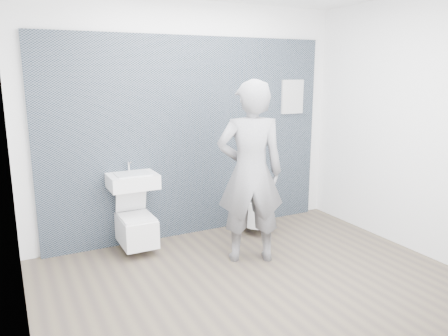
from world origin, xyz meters
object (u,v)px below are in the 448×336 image
washbasin (133,181)px  toilet_rounded (254,211)px  visitor (250,173)px  toilet_square (136,228)px

washbasin → toilet_rounded: 1.61m
toilet_rounded → visitor: (-0.48, -0.71, 0.69)m
toilet_square → toilet_rounded: size_ratio=1.20×
washbasin → visitor: bearing=-38.2°
toilet_rounded → washbasin: bearing=176.3°
washbasin → toilet_rounded: washbasin is taller
washbasin → toilet_square: bearing=-90.0°
washbasin → toilet_square: 0.54m
washbasin → toilet_square: size_ratio=0.75×
toilet_square → washbasin: bearing=90.0°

